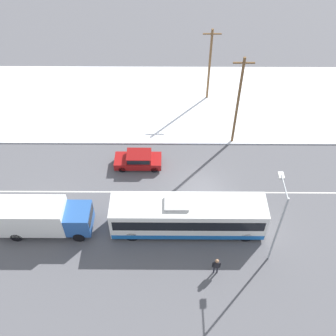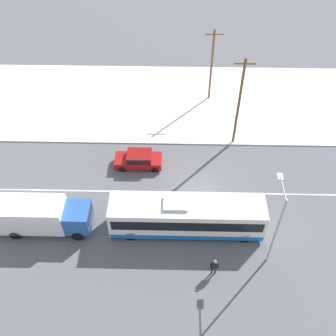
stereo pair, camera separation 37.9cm
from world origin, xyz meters
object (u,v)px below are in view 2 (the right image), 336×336
Objects in this scene: box_truck at (40,215)px; utility_pole_roadside at (239,102)px; streetlamp at (277,218)px; utility_pole_snowlot at (212,65)px; city_bus at (187,216)px; pedestrian_at_stop at (214,266)px; sedan_car at (139,159)px.

box_truck is 0.81× the size of utility_pole_roadside.
streetlamp is 12.47m from utility_pole_roadside.
streetlamp is at bearing -80.46° from utility_pole_snowlot.
city_bus is 4.38m from pedestrian_at_stop.
city_bus is at bearing -114.39° from utility_pole_roadside.
city_bus is at bearing -98.69° from utility_pole_snowlot.
box_truck is 22.42m from utility_pole_snowlot.
streetlamp is at bearing -84.01° from utility_pole_roadside.
utility_pole_roadside is (2.71, 14.09, 3.68)m from pedestrian_at_stop.
utility_pole_roadside reaches higher than box_truck.
city_bus is 6.88× the size of pedestrian_at_stop.
sedan_car is 0.46× the size of utility_pole_roadside.
streetlamp is at bearing 138.05° from sedan_car.
utility_pole_snowlot is at bearing 88.02° from pedestrian_at_stop.
city_bus is 1.69× the size of streetlamp.
city_bus is 1.29× the size of utility_pole_roadside.
utility_pole_roadside reaches higher than utility_pole_snowlot.
utility_pole_snowlot reaches higher than box_truck.
utility_pole_snowlot is (-3.27, 19.49, -0.22)m from streetlamp.
sedan_car is 0.53× the size of utility_pole_snowlot.
utility_pole_snowlot reaches higher than pedestrian_at_stop.
pedestrian_at_stop is at bearing -64.00° from city_bus.
streetlamp is at bearing -6.68° from box_truck.
pedestrian_at_stop is at bearing -91.98° from utility_pole_snowlot.
city_bus is 1.47× the size of utility_pole_snowlot.
utility_pole_snowlot is (-1.98, 7.10, -0.56)m from utility_pole_roadside.
utility_pole_roadside reaches higher than city_bus.
sedan_car is at bearing 45.62° from box_truck.
city_bus is at bearing 159.47° from streetlamp.
city_bus is 1.59× the size of box_truck.
utility_pole_roadside is (4.62, 10.18, 3.20)m from city_bus.
city_bus reaches higher than pedestrian_at_stop.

